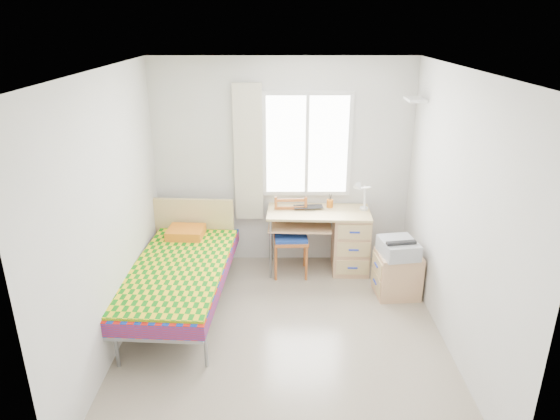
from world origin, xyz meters
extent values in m
plane|color=#BCAD93|center=(0.00, 0.00, 0.00)|extent=(3.50, 3.50, 0.00)
plane|color=white|center=(0.00, 0.00, 2.60)|extent=(3.50, 3.50, 0.00)
plane|color=silver|center=(0.00, 1.75, 1.30)|extent=(3.20, 0.00, 3.20)
plane|color=silver|center=(-1.60, 0.00, 1.30)|extent=(0.00, 3.50, 3.50)
plane|color=silver|center=(1.60, 0.00, 1.30)|extent=(0.00, 3.50, 3.50)
cube|color=white|center=(0.30, 1.73, 1.55)|extent=(1.10, 0.04, 1.30)
cube|color=white|center=(0.30, 1.72, 1.55)|extent=(1.00, 0.02, 1.20)
cube|color=white|center=(0.30, 1.72, 1.55)|extent=(0.04, 0.02, 1.20)
cube|color=beige|center=(-0.42, 1.68, 1.45)|extent=(0.35, 0.05, 1.70)
cube|color=white|center=(1.49, 1.40, 2.15)|extent=(0.20, 0.32, 0.03)
cube|color=gray|center=(-1.11, 0.47, 0.36)|extent=(1.09, 2.17, 0.06)
cube|color=red|center=(-1.11, 0.47, 0.44)|extent=(1.13, 2.19, 0.15)
cube|color=yellow|center=(-1.11, 0.45, 0.53)|extent=(1.10, 2.07, 0.03)
cube|color=tan|center=(-1.11, 1.50, 0.63)|extent=(1.01, 0.11, 0.58)
cube|color=orange|center=(-1.16, 1.23, 0.60)|extent=(0.45, 0.39, 0.11)
cylinder|color=gray|center=(-1.52, -0.49, 0.17)|extent=(0.04, 0.04, 0.34)
cylinder|color=gray|center=(-0.71, 1.43, 0.17)|extent=(0.04, 0.04, 0.34)
cube|color=tan|center=(0.44, 1.44, 0.77)|extent=(1.28, 0.63, 0.03)
cube|color=tan|center=(0.85, 1.44, 0.38)|extent=(0.46, 0.58, 0.76)
cube|color=tan|center=(0.21, 1.44, 0.61)|extent=(0.79, 0.57, 0.02)
cylinder|color=gray|center=(-0.15, 1.20, 0.38)|extent=(0.03, 0.03, 0.76)
cylinder|color=gray|center=(-0.15, 1.68, 0.38)|extent=(0.03, 0.03, 0.76)
cube|color=maroon|center=(0.10, 1.32, 0.46)|extent=(0.43, 0.43, 0.04)
cube|color=navy|center=(0.10, 1.32, 0.49)|extent=(0.41, 0.41, 0.04)
cube|color=maroon|center=(0.10, 1.51, 0.75)|extent=(0.37, 0.04, 0.41)
cylinder|color=maroon|center=(-0.08, 1.14, 0.23)|extent=(0.03, 0.03, 0.46)
cylinder|color=maroon|center=(0.29, 1.51, 0.47)|extent=(0.04, 0.04, 0.95)
cube|color=tan|center=(1.31, 0.81, 0.26)|extent=(0.50, 0.46, 0.52)
cube|color=tan|center=(1.07, 0.81, 0.38)|extent=(0.04, 0.38, 0.19)
cube|color=tan|center=(1.07, 0.81, 0.16)|extent=(0.04, 0.38, 0.19)
cube|color=#A7ABB0|center=(1.29, 0.77, 0.61)|extent=(0.44, 0.49, 0.18)
cube|color=black|center=(1.29, 0.77, 0.70)|extent=(0.35, 0.40, 0.02)
imported|color=black|center=(0.33, 1.48, 0.80)|extent=(0.38, 0.26, 0.03)
cylinder|color=orange|center=(0.59, 1.58, 0.84)|extent=(0.10, 0.10, 0.10)
cylinder|color=white|center=(1.01, 1.49, 0.80)|extent=(0.10, 0.10, 0.03)
cylinder|color=white|center=(1.01, 1.49, 0.95)|extent=(0.02, 0.12, 0.28)
cylinder|color=white|center=(0.99, 1.41, 1.10)|extent=(0.13, 0.25, 0.12)
cone|color=white|center=(0.91, 1.31, 1.13)|extent=(0.15, 0.16, 0.13)
imported|color=gray|center=(0.29, 1.42, 0.59)|extent=(0.21, 0.28, 0.02)
camera|label=1|loc=(-0.03, -4.27, 3.00)|focal=32.00mm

